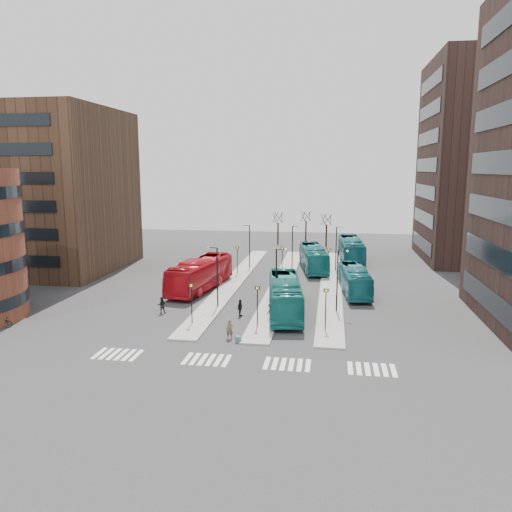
# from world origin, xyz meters

# --- Properties ---
(ground) EXTENTS (160.00, 160.00, 0.00)m
(ground) POSITION_xyz_m (0.00, 0.00, 0.00)
(ground) COLOR #2B2B2D
(ground) RESTS_ON ground
(island_left) EXTENTS (2.50, 45.00, 0.15)m
(island_left) POSITION_xyz_m (-4.00, 30.00, 0.07)
(island_left) COLOR gray
(island_left) RESTS_ON ground
(island_mid) EXTENTS (2.50, 45.00, 0.15)m
(island_mid) POSITION_xyz_m (2.00, 30.00, 0.07)
(island_mid) COLOR gray
(island_mid) RESTS_ON ground
(island_right) EXTENTS (2.50, 45.00, 0.15)m
(island_right) POSITION_xyz_m (8.00, 30.00, 0.07)
(island_right) COLOR gray
(island_right) RESTS_ON ground
(suitcase) EXTENTS (0.49, 0.42, 0.54)m
(suitcase) POSITION_xyz_m (0.64, 7.97, 0.27)
(suitcase) COLOR navy
(suitcase) RESTS_ON ground
(red_bus) EXTENTS (5.09, 13.47, 3.66)m
(red_bus) POSITION_xyz_m (-7.09, 25.11, 1.83)
(red_bus) COLOR #B50D18
(red_bus) RESTS_ON ground
(teal_bus_a) EXTENTS (4.55, 12.86, 3.50)m
(teal_bus_a) POSITION_xyz_m (3.58, 16.83, 1.75)
(teal_bus_a) COLOR #146663
(teal_bus_a) RESTS_ON ground
(teal_bus_b) EXTENTS (4.70, 12.44, 3.38)m
(teal_bus_b) POSITION_xyz_m (5.53, 38.44, 1.69)
(teal_bus_b) COLOR #156869
(teal_bus_b) RESTS_ON ground
(teal_bus_c) EXTENTS (3.53, 11.15, 3.05)m
(teal_bus_c) POSITION_xyz_m (10.65, 26.04, 1.53)
(teal_bus_c) COLOR #166872
(teal_bus_c) RESTS_ON ground
(teal_bus_d) EXTENTS (3.77, 13.14, 3.62)m
(teal_bus_d) POSITION_xyz_m (10.94, 45.69, 1.81)
(teal_bus_d) COLOR #166571
(teal_bus_d) RESTS_ON ground
(traveller) EXTENTS (0.64, 0.46, 1.64)m
(traveller) POSITION_xyz_m (-0.24, 8.78, 0.82)
(traveller) COLOR brown
(traveller) RESTS_ON ground
(commuter_a) EXTENTS (0.97, 0.86, 1.66)m
(commuter_a) POSITION_xyz_m (-8.33, 15.03, 0.83)
(commuter_a) COLOR black
(commuter_a) RESTS_ON ground
(commuter_b) EXTENTS (0.61, 1.05, 1.67)m
(commuter_b) POSITION_xyz_m (-0.55, 15.20, 0.84)
(commuter_b) COLOR black
(commuter_b) RESTS_ON ground
(commuter_c) EXTENTS (1.07, 1.08, 1.50)m
(commuter_c) POSITION_xyz_m (2.46, 14.76, 0.75)
(commuter_c) COLOR black
(commuter_c) RESTS_ON ground
(bicycle_far) EXTENTS (1.97, 1.05, 0.98)m
(bicycle_far) POSITION_xyz_m (-21.00, 8.59, 0.49)
(bicycle_far) COLOR gray
(bicycle_far) RESTS_ON ground
(crosswalk_stripes) EXTENTS (22.35, 2.40, 0.01)m
(crosswalk_stripes) POSITION_xyz_m (1.75, 4.00, 0.01)
(crosswalk_stripes) COLOR silver
(crosswalk_stripes) RESTS_ON ground
(office_block) EXTENTS (25.00, 20.12, 22.00)m
(office_block) POSITION_xyz_m (-34.00, 33.98, 11.00)
(office_block) COLOR #452F20
(office_block) RESTS_ON ground
(tower_far) EXTENTS (20.12, 20.00, 30.00)m
(tower_far) POSITION_xyz_m (31.98, 50.00, 15.00)
(tower_far) COLOR #33221C
(tower_far) RESTS_ON ground
(sign_poles) EXTENTS (12.45, 22.12, 3.65)m
(sign_poles) POSITION_xyz_m (1.60, 23.00, 2.41)
(sign_poles) COLOR black
(sign_poles) RESTS_ON ground
(lamp_posts) EXTENTS (14.04, 20.24, 6.12)m
(lamp_posts) POSITION_xyz_m (2.64, 28.00, 3.58)
(lamp_posts) COLOR black
(lamp_posts) RESTS_ON ground
(bare_trees) EXTENTS (10.97, 8.14, 5.90)m
(bare_trees) POSITION_xyz_m (2.67, 62.67, 2.72)
(bare_trees) COLOR black
(bare_trees) RESTS_ON ground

